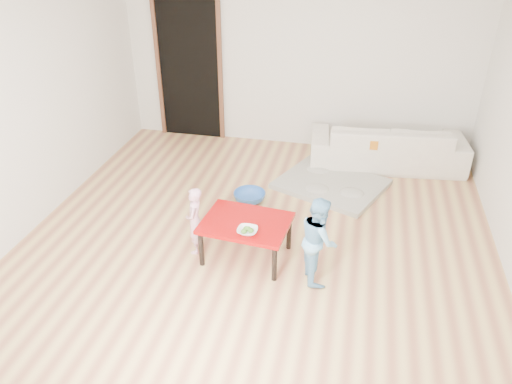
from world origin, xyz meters
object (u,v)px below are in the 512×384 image
(bowl, at_px, (247,231))
(child_blue, at_px, (319,239))
(basin, at_px, (250,197))
(red_table, at_px, (246,239))
(sofa, at_px, (387,144))
(child_pink, at_px, (195,221))

(bowl, bearing_deg, child_blue, 2.23)
(bowl, xyz_separation_m, basin, (-0.28, 1.27, -0.39))
(bowl, relative_size, basin, 0.50)
(red_table, relative_size, child_blue, 0.97)
(bowl, xyz_separation_m, child_blue, (0.68, 0.03, -0.01))
(sofa, relative_size, child_blue, 2.35)
(sofa, bearing_deg, red_table, 54.40)
(basin, bearing_deg, child_blue, -52.44)
(sofa, xyz_separation_m, bowl, (-1.33, -2.66, 0.15))
(red_table, bearing_deg, basin, 101.43)
(red_table, xyz_separation_m, child_blue, (0.74, -0.17, 0.23))
(sofa, height_order, child_blue, child_blue)
(sofa, relative_size, bowl, 10.57)
(red_table, height_order, basin, red_table)
(child_pink, height_order, child_blue, child_blue)
(red_table, relative_size, child_pink, 1.17)
(child_pink, xyz_separation_m, basin, (0.32, 1.09, -0.31))
(bowl, bearing_deg, red_table, 107.57)
(red_table, bearing_deg, child_pink, -178.84)
(red_table, distance_m, child_blue, 0.79)
(sofa, height_order, bowl, sofa)
(child_pink, height_order, basin, child_pink)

